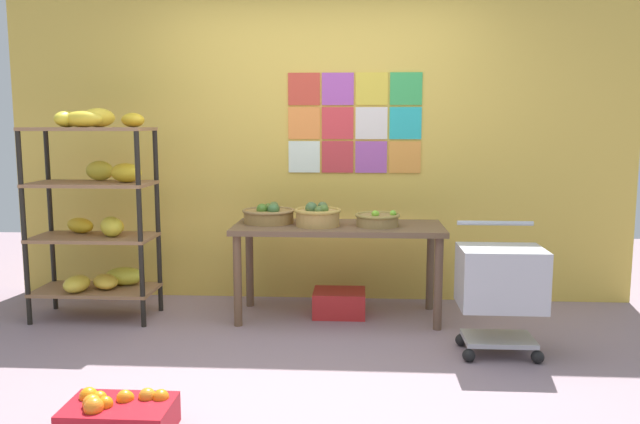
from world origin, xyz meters
TOP-DOWN VIEW (x-y plane):
  - ground at (0.00, 0.00)m, footprint 9.17×9.17m
  - back_wall_with_art at (0.00, 1.61)m, footprint 5.09×0.07m
  - banana_shelf_unit at (-1.59, 0.95)m, footprint 0.88×0.48m
  - display_table at (0.18, 1.06)m, footprint 1.54×0.62m
  - fruit_basket_left at (0.47, 1.02)m, footprint 0.33×0.33m
  - fruit_basket_back_left at (-0.35, 1.13)m, footprint 0.40×0.40m
  - fruit_basket_centre at (0.03, 1.01)m, footprint 0.35×0.35m
  - produce_crate_under_table at (0.19, 1.10)m, footprint 0.39×0.32m
  - orange_crate_foreground at (-0.79, -0.83)m, footprint 0.50×0.31m
  - shopping_cart at (1.22, 0.34)m, footprint 0.51×0.43m

SIDE VIEW (x-z plane):
  - ground at x=0.00m, z-range 0.00..0.00m
  - orange_crate_foreground at x=-0.79m, z-range -0.02..0.19m
  - produce_crate_under_table at x=0.19m, z-range 0.00..0.19m
  - shopping_cart at x=1.22m, z-range 0.06..0.88m
  - display_table at x=0.18m, z-range 0.26..0.97m
  - fruit_basket_left at x=0.47m, z-range 0.70..0.82m
  - fruit_basket_back_left at x=-0.35m, z-range 0.69..0.84m
  - fruit_basket_centre at x=0.03m, z-range 0.69..0.87m
  - banana_shelf_unit at x=-1.59m, z-range 0.07..1.63m
  - back_wall_with_art at x=0.00m, z-range 0.00..2.84m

